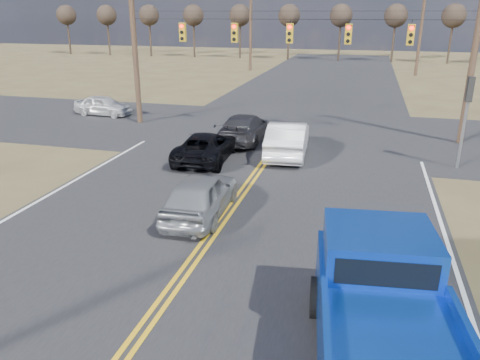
% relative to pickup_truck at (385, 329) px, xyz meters
% --- Properties ---
extents(ground, '(160.00, 160.00, 0.00)m').
position_rel_pickup_truck_xyz_m(ground, '(-4.82, 0.18, -1.15)').
color(ground, brown).
rests_on(ground, ground).
extents(road_main, '(14.00, 120.00, 0.02)m').
position_rel_pickup_truck_xyz_m(road_main, '(-4.82, 10.18, -1.15)').
color(road_main, '#28282B').
rests_on(road_main, ground).
extents(road_cross, '(120.00, 12.00, 0.02)m').
position_rel_pickup_truck_xyz_m(road_cross, '(-4.82, 18.18, -1.15)').
color(road_cross, '#28282B').
rests_on(road_cross, ground).
extents(signal_gantry, '(19.60, 4.83, 10.00)m').
position_rel_pickup_truck_xyz_m(signal_gantry, '(-4.32, 17.97, 3.91)').
color(signal_gantry, '#473323').
rests_on(signal_gantry, ground).
extents(utility_poles, '(19.60, 58.32, 10.00)m').
position_rel_pickup_truck_xyz_m(utility_poles, '(-4.82, 17.18, 4.08)').
color(utility_poles, '#473323').
rests_on(utility_poles, ground).
extents(treeline, '(87.00, 117.80, 7.40)m').
position_rel_pickup_truck_xyz_m(treeline, '(-4.82, 27.14, 4.55)').
color(treeline, '#33261C').
rests_on(treeline, ground).
extents(pickup_truck, '(3.12, 6.55, 2.37)m').
position_rel_pickup_truck_xyz_m(pickup_truck, '(0.00, 0.00, 0.00)').
color(pickup_truck, black).
rests_on(pickup_truck, ground).
extents(silver_suv, '(1.86, 4.32, 1.45)m').
position_rel_pickup_truck_xyz_m(silver_suv, '(-5.62, 6.16, -0.42)').
color(silver_suv, gray).
rests_on(silver_suv, ground).
extents(black_suv, '(2.40, 4.76, 1.29)m').
position_rel_pickup_truck_xyz_m(black_suv, '(-7.44, 12.02, -0.50)').
color(black_suv, black).
rests_on(black_suv, ground).
extents(white_car_queue, '(2.08, 5.04, 1.62)m').
position_rel_pickup_truck_xyz_m(white_car_queue, '(-4.02, 13.71, -0.34)').
color(white_car_queue, white).
rests_on(white_car_queue, ground).
extents(dgrey_car_queue, '(2.10, 4.94, 1.42)m').
position_rel_pickup_truck_xyz_m(dgrey_car_queue, '(-6.59, 15.68, -0.44)').
color(dgrey_car_queue, '#2F2F34').
rests_on(dgrey_car_queue, ground).
extents(cross_car_west, '(1.81, 3.91, 1.30)m').
position_rel_pickup_truck_xyz_m(cross_car_west, '(-17.08, 19.57, -0.50)').
color(cross_car_west, silver).
rests_on(cross_car_west, ground).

